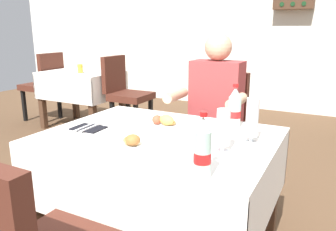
% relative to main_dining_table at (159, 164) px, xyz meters
% --- Properties ---
extents(back_wall, '(11.00, 0.12, 3.18)m').
position_rel_main_dining_table_xyz_m(back_wall, '(-0.06, 4.08, 1.01)').
color(back_wall, silver).
rests_on(back_wall, ground).
extents(main_dining_table, '(1.18, 0.90, 0.75)m').
position_rel_main_dining_table_xyz_m(main_dining_table, '(0.00, 0.00, 0.00)').
color(main_dining_table, white).
rests_on(main_dining_table, ground).
extents(chair_far_diner_seat, '(0.44, 0.50, 0.97)m').
position_rel_main_dining_table_xyz_m(chair_far_diner_seat, '(0.00, 0.84, -0.03)').
color(chair_far_diner_seat, '#4C2319').
rests_on(chair_far_diner_seat, ground).
extents(seated_diner_far, '(0.50, 0.46, 1.26)m').
position_rel_main_dining_table_xyz_m(seated_diner_far, '(0.03, 0.73, 0.13)').
color(seated_diner_far, '#282D42').
rests_on(seated_diner_far, ground).
extents(plate_near_camera, '(0.23, 0.23, 0.07)m').
position_rel_main_dining_table_xyz_m(plate_near_camera, '(0.01, -0.22, 0.19)').
color(plate_near_camera, white).
rests_on(plate_near_camera, main_dining_table).
extents(plate_far_diner, '(0.26, 0.26, 0.07)m').
position_rel_main_dining_table_xyz_m(plate_far_diner, '(-0.04, 0.14, 0.19)').
color(plate_far_diner, white).
rests_on(plate_far_diner, main_dining_table).
extents(beer_glass_left, '(0.07, 0.07, 0.22)m').
position_rel_main_dining_table_xyz_m(beer_glass_left, '(0.46, 0.09, 0.29)').
color(beer_glass_left, white).
rests_on(beer_glass_left, main_dining_table).
extents(beer_glass_middle, '(0.07, 0.07, 0.20)m').
position_rel_main_dining_table_xyz_m(beer_glass_middle, '(0.38, -0.10, 0.27)').
color(beer_glass_middle, white).
rests_on(beer_glass_middle, main_dining_table).
extents(cola_bottle_primary, '(0.07, 0.07, 0.26)m').
position_rel_main_dining_table_xyz_m(cola_bottle_primary, '(0.40, -0.39, 0.28)').
color(cola_bottle_primary, silver).
rests_on(cola_bottle_primary, main_dining_table).
extents(cola_bottle_secondary, '(0.07, 0.07, 0.25)m').
position_rel_main_dining_table_xyz_m(cola_bottle_secondary, '(0.31, 0.30, 0.28)').
color(cola_bottle_secondary, silver).
rests_on(cola_bottle_secondary, main_dining_table).
extents(napkin_cutlery_set, '(0.17, 0.19, 0.01)m').
position_rel_main_dining_table_xyz_m(napkin_cutlery_set, '(-0.40, -0.09, 0.17)').
color(napkin_cutlery_set, black).
rests_on(napkin_cutlery_set, main_dining_table).
extents(background_dining_table, '(0.96, 0.73, 0.75)m').
position_rel_main_dining_table_xyz_m(background_dining_table, '(-2.21, 1.86, -0.02)').
color(background_dining_table, white).
rests_on(background_dining_table, ground).
extents(background_chair_left, '(0.50, 0.44, 0.97)m').
position_rel_main_dining_table_xyz_m(background_chair_left, '(-2.90, 1.86, -0.03)').
color(background_chair_left, '#4C2319').
rests_on(background_chair_left, ground).
extents(background_chair_right, '(0.50, 0.44, 0.97)m').
position_rel_main_dining_table_xyz_m(background_chair_right, '(-1.52, 1.86, -0.03)').
color(background_chair_right, '#4C2319').
rests_on(background_chair_right, ground).
extents(background_table_tumbler, '(0.06, 0.06, 0.11)m').
position_rel_main_dining_table_xyz_m(background_table_tumbler, '(-2.12, 1.75, 0.22)').
color(background_table_tumbler, gold).
rests_on(background_table_tumbler, background_dining_table).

